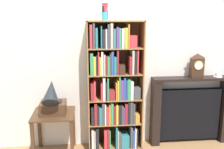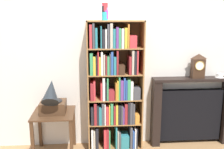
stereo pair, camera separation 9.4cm
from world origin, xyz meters
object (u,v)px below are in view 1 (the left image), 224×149
side_table_left (54,122)px  fireplace_mantel (190,111)px  bookshelf (114,90)px  cup_stack (105,12)px  gramophone (52,100)px  teacup_with_saucer (218,75)px  mantel_clock (197,65)px

side_table_left → fireplace_mantel: 2.07m
bookshelf → cup_stack: (-0.12, -0.02, 1.10)m
bookshelf → gramophone: size_ratio=3.48×
cup_stack → teacup_with_saucer: bearing=3.5°
cup_stack → side_table_left: (-0.73, -0.07, -1.52)m
cup_stack → teacup_with_saucer: cup_stack is taller
fireplace_mantel → teacup_with_saucer: bearing=-2.7°
cup_stack → side_table_left: size_ratio=0.36×
gramophone → mantel_clock: mantel_clock is taller
bookshelf → mantel_clock: bearing=3.8°
gramophone → fireplace_mantel: (2.06, 0.25, -0.33)m
bookshelf → cup_stack: bearing=-172.1°
teacup_with_saucer → side_table_left: bearing=-175.9°
bookshelf → fireplace_mantel: bearing=5.0°
cup_stack → fireplace_mantel: size_ratio=0.18×
cup_stack → gramophone: (-0.73, -0.13, -1.16)m
teacup_with_saucer → cup_stack: bearing=-176.5°
fireplace_mantel → teacup_with_saucer: (0.39, -0.02, 0.57)m
fireplace_mantel → cup_stack: bearing=-174.7°
mantel_clock → teacup_with_saucer: mantel_clock is taller
bookshelf → mantel_clock: 1.30m
cup_stack → side_table_left: bearing=-174.5°
bookshelf → teacup_with_saucer: bearing=3.1°
cup_stack → mantel_clock: cup_stack is taller
bookshelf → side_table_left: size_ratio=3.00×
side_table_left → fireplace_mantel: bearing=5.3°
side_table_left → teacup_with_saucer: bearing=4.1°
cup_stack → teacup_with_saucer: (1.72, 0.10, -0.93)m
cup_stack → fireplace_mantel: (1.33, 0.12, -1.50)m
gramophone → fireplace_mantel: bearing=6.9°
bookshelf → teacup_with_saucer: bookshelf is taller
side_table_left → fireplace_mantel: fireplace_mantel is taller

